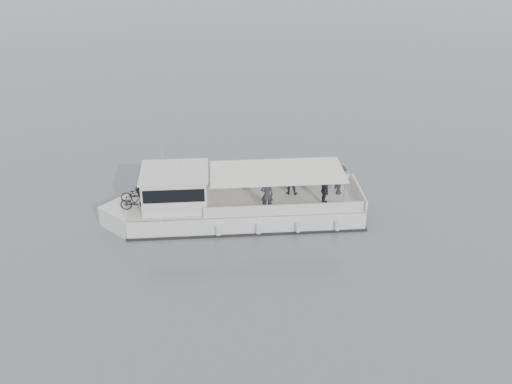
% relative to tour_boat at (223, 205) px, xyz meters
% --- Properties ---
extents(ground, '(1400.00, 1400.00, 0.00)m').
position_rel_tour_boat_xyz_m(ground, '(-3.65, 1.75, -0.86)').
color(ground, slate).
rests_on(ground, ground).
extents(tour_boat, '(11.97, 7.31, 5.22)m').
position_rel_tour_boat_xyz_m(tour_boat, '(0.00, 0.00, 0.00)').
color(tour_boat, white).
rests_on(tour_boat, ground).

